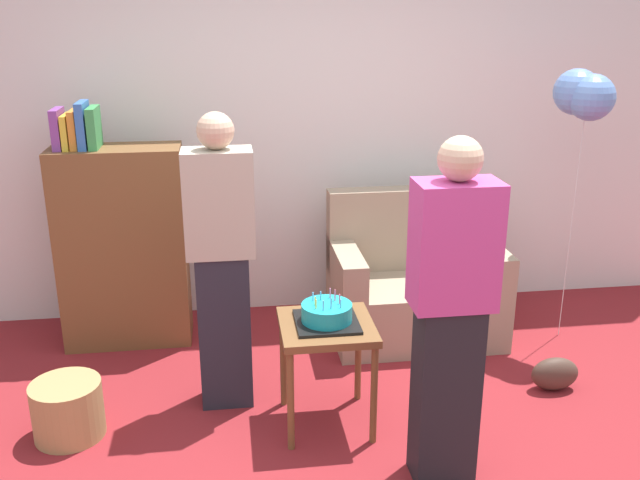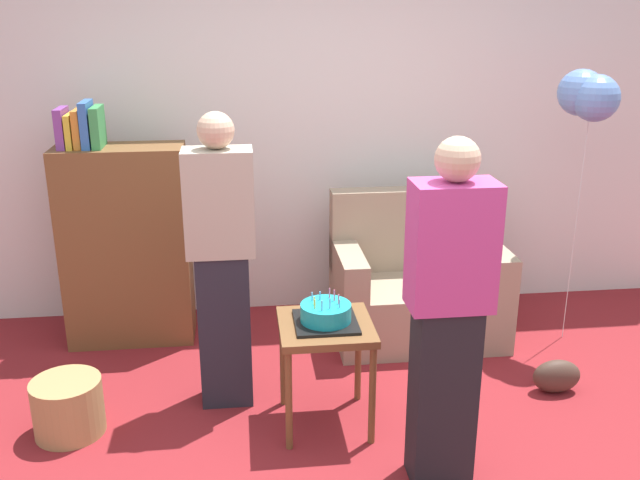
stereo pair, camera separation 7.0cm
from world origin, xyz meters
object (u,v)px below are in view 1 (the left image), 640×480
bookshelf (122,243)px  wicker_basket (68,410)px  person_holding_cake (450,315)px  handbag (555,374)px  birthday_cake (327,314)px  person_blowing_candles (222,263)px  balloon_bunch (584,95)px  side_table (327,339)px  couch (413,286)px

bookshelf → wicker_basket: (-0.18, -1.09, -0.53)m
person_holding_cake → handbag: (0.89, 0.66, -0.73)m
birthday_cake → person_blowing_candles: 0.63m
balloon_bunch → side_table: bearing=-155.1°
wicker_basket → side_table: bearing=-2.8°
couch → birthday_cake: 1.28m
person_holding_cake → couch: bearing=-101.0°
couch → side_table: 1.25m
wicker_basket → birthday_cake: bearing=-2.8°
bookshelf → birthday_cake: (1.16, -1.16, -0.04)m
side_table → wicker_basket: side_table is taller
wicker_basket → balloon_bunch: 3.43m
wicker_basket → handbag: 2.70m
person_blowing_candles → person_holding_cake: same height
wicker_basket → person_holding_cake: bearing=-17.7°
birthday_cake → person_blowing_candles: bearing=150.4°
birthday_cake → balloon_bunch: size_ratio=0.18×
bookshelf → wicker_basket: bearing=-99.4°
birthday_cake → handbag: 1.47m
handbag → person_holding_cake: bearing=-143.2°
side_table → person_holding_cake: person_holding_cake is taller
couch → birthday_cake: (-0.74, -1.00, 0.29)m
bookshelf → side_table: bearing=-45.0°
birthday_cake → side_table: bearing=105.7°
couch → birthday_cake: bearing=-126.3°
couch → bookshelf: 1.93m
birthday_cake → handbag: bearing=6.3°
person_blowing_candles → handbag: (1.88, -0.14, -0.73)m
bookshelf → handbag: bookshelf is taller
bookshelf → person_holding_cake: 2.34m
couch → wicker_basket: 2.29m
side_table → handbag: size_ratio=2.08×
couch → handbag: couch is taller
bookshelf → handbag: size_ratio=5.64×
wicker_basket → person_blowing_candles: bearing=15.7°
couch → bookshelf: bookshelf is taller
bookshelf → wicker_basket: bookshelf is taller
couch → birthday_cake: couch is taller
wicker_basket → balloon_bunch: (3.02, 0.71, 1.47)m
bookshelf → person_blowing_candles: person_blowing_candles is taller
wicker_basket → handbag: wicker_basket is taller
side_table → person_blowing_candles: (-0.52, 0.30, 0.34)m
couch → balloon_bunch: bearing=-13.4°
birthday_cake → person_holding_cake: size_ratio=0.20×
handbag → balloon_bunch: balloon_bunch is taller
person_blowing_candles → balloon_bunch: bearing=21.8°
bookshelf → birthday_cake: bookshelf is taller
bookshelf → side_table: (1.16, -1.16, -0.18)m
balloon_bunch → couch: bearing=166.6°
birthday_cake → person_holding_cake: bearing=-47.3°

